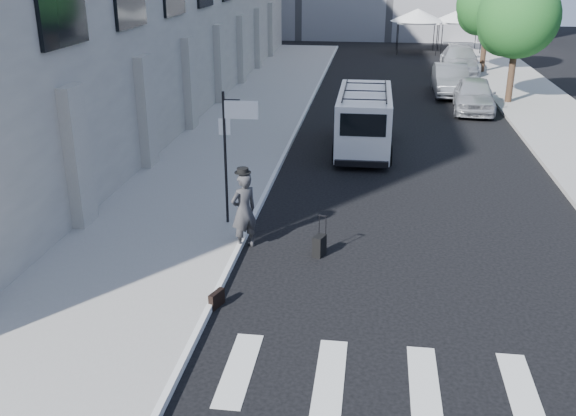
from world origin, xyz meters
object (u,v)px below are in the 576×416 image
(briefcase, at_px, (217,299))
(suitcase, at_px, (319,245))
(cargo_van, at_px, (364,120))
(parked_car_b, at_px, (450,80))
(businessman, at_px, (244,211))
(parked_car_c, at_px, (460,60))
(parked_car_a, at_px, (474,95))

(briefcase, xyz_separation_m, suitcase, (1.88, 2.71, 0.10))
(cargo_van, bearing_deg, parked_car_b, 68.62)
(businessman, height_order, suitcase, businessman)
(suitcase, bearing_deg, briefcase, -104.51)
(businessman, distance_m, parked_car_c, 28.23)
(cargo_van, xyz_separation_m, parked_car_b, (4.22, 10.93, -0.36))
(suitcase, distance_m, parked_car_b, 20.96)
(suitcase, xyz_separation_m, parked_car_a, (5.72, 16.51, 0.51))
(briefcase, height_order, parked_car_a, parked_car_a)
(briefcase, height_order, suitcase, suitcase)
(cargo_van, height_order, parked_car_a, cargo_van)
(suitcase, distance_m, parked_car_c, 27.96)
(briefcase, distance_m, parked_car_c, 31.05)
(suitcase, bearing_deg, parked_car_b, 96.44)
(briefcase, bearing_deg, businessman, 109.75)
(briefcase, relative_size, parked_car_c, 0.08)
(businessman, distance_m, parked_car_b, 21.28)
(cargo_van, relative_size, parked_car_a, 1.28)
(parked_car_a, height_order, parked_car_c, parked_car_c)
(parked_car_a, bearing_deg, briefcase, -106.67)
(cargo_van, distance_m, parked_car_c, 18.65)
(parked_car_c, bearing_deg, parked_car_a, -89.65)
(parked_car_a, bearing_deg, parked_car_c, 92.18)
(businessman, xyz_separation_m, suitcase, (1.88, -0.22, -0.71))
(parked_car_a, bearing_deg, businessman, -110.11)
(businessman, xyz_separation_m, briefcase, (0.00, -2.93, -0.81))
(businessman, xyz_separation_m, parked_car_c, (8.12, 27.03, -0.16))
(cargo_van, xyz_separation_m, parked_car_c, (5.44, 17.84, -0.32))
(businessman, distance_m, suitcase, 2.03)
(suitcase, xyz_separation_m, parked_car_c, (6.24, 27.25, 0.55))
(briefcase, bearing_deg, parked_car_b, 93.09)
(businessman, relative_size, parked_car_b, 0.41)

